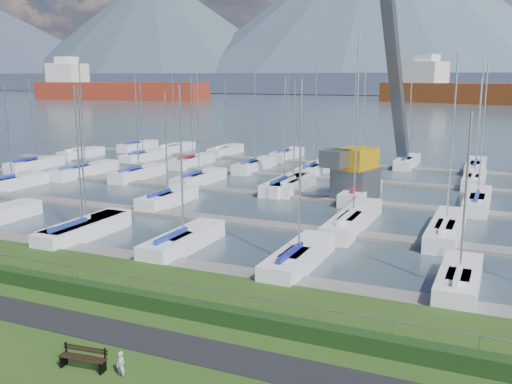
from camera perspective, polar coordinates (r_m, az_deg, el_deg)
The scene contains 13 objects.
path at distance 24.69m, azimuth -14.68°, elevation -13.27°, with size 160.00×2.00×0.04m, color black.
water at distance 280.88m, azimuth 21.26°, elevation 8.58°, with size 800.00×540.00×0.20m, color #3A4B55.
hedge at distance 26.45m, azimuth -11.16°, elevation -10.58°, with size 80.00×0.70×0.70m, color #193312.
fence at distance 26.45m, azimuth -10.74°, elevation -8.59°, with size 0.04×0.04×80.00m, color gray.
foothill at distance 350.63m, azimuth 21.96°, elevation 10.01°, with size 900.00×80.00×12.00m, color #414A5F.
mountains at distance 426.56m, azimuth 23.83°, elevation 15.48°, with size 1190.00×360.00×115.00m.
docks at distance 49.59m, azimuth 6.58°, elevation -0.70°, with size 90.00×41.60×0.25m.
bench_right at distance 21.88m, azimuth -16.87°, elevation -15.58°, with size 1.84×0.62×0.85m.
person at distance 21.06m, azimuth -13.39°, elevation -16.20°, with size 0.38×0.25×1.03m, color #AAABB1.
crane at distance 50.19m, azimuth 10.93°, elevation 5.73°, with size 5.31×13.46×22.35m.
cargo_ship_west at distance 270.56m, azimuth -14.16°, elevation 9.80°, with size 81.69×23.86×21.50m.
cargo_ship_mid at distance 237.68m, azimuth 23.92°, elevation 8.92°, with size 109.05×51.85×21.50m.
sailboat_fleet at distance 51.49m, azimuth 6.56°, elevation 6.01°, with size 75.67×48.97×13.71m.
Camera 1 is at (14.35, -20.31, 10.20)m, focal length 40.00 mm.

